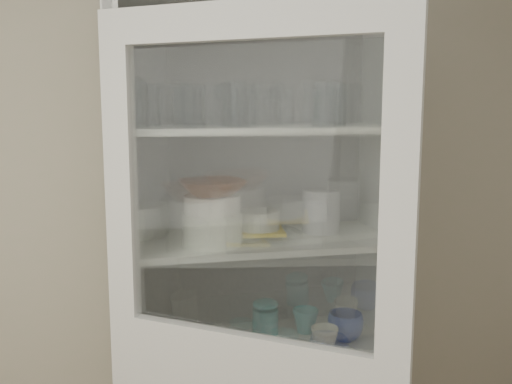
{
  "coord_description": "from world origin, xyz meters",
  "views": [
    {
      "loc": [
        -0.23,
        -0.69,
        1.73
      ],
      "look_at": [
        0.2,
        1.27,
        1.42
      ],
      "focal_mm": 40.0,
      "sensor_mm": 36.0,
      "label": 1
    }
  ],
  "objects_px": {
    "white_ramekin": "(258,220)",
    "grey_bowl_stack": "(321,211)",
    "goblet_1": "(224,103)",
    "goblet_0": "(138,99)",
    "mug_blue": "(345,326)",
    "pantry_cabinet": "(253,315)",
    "terracotta_bowl": "(212,187)",
    "goblet_2": "(277,101)",
    "mug_teal": "(305,321)",
    "glass_platter": "(258,235)",
    "cream_bowl": "(212,204)",
    "measuring_cups": "(239,343)",
    "mug_white": "(325,339)",
    "plate_stack_front": "(212,229)",
    "white_canister": "(144,334)",
    "plate_stack_back": "(140,220)",
    "teal_jar": "(265,319)",
    "goblet_3": "(332,100)",
    "yellow_trivet": "(258,231)"
  },
  "relations": [
    {
      "from": "white_ramekin",
      "to": "grey_bowl_stack",
      "type": "bearing_deg",
      "value": 8.05
    },
    {
      "from": "goblet_1",
      "to": "grey_bowl_stack",
      "type": "relative_size",
      "value": 1.0
    },
    {
      "from": "goblet_0",
      "to": "mug_blue",
      "type": "relative_size",
      "value": 1.4
    },
    {
      "from": "pantry_cabinet",
      "to": "terracotta_bowl",
      "type": "height_order",
      "value": "pantry_cabinet"
    },
    {
      "from": "mug_blue",
      "to": "white_ramekin",
      "type": "bearing_deg",
      "value": 152.02
    },
    {
      "from": "goblet_1",
      "to": "goblet_2",
      "type": "distance_m",
      "value": 0.2
    },
    {
      "from": "goblet_1",
      "to": "goblet_2",
      "type": "relative_size",
      "value": 0.94
    },
    {
      "from": "goblet_0",
      "to": "goblet_2",
      "type": "xyz_separation_m",
      "value": [
        0.51,
        0.01,
        -0.01
      ]
    },
    {
      "from": "goblet_1",
      "to": "mug_teal",
      "type": "xyz_separation_m",
      "value": [
        0.3,
        -0.05,
        -0.83
      ]
    },
    {
      "from": "glass_platter",
      "to": "cream_bowl",
      "type": "bearing_deg",
      "value": -156.73
    },
    {
      "from": "goblet_1",
      "to": "measuring_cups",
      "type": "height_order",
      "value": "goblet_1"
    },
    {
      "from": "mug_white",
      "to": "measuring_cups",
      "type": "distance_m",
      "value": 0.31
    },
    {
      "from": "plate_stack_front",
      "to": "white_canister",
      "type": "bearing_deg",
      "value": 156.81
    },
    {
      "from": "plate_stack_back",
      "to": "measuring_cups",
      "type": "xyz_separation_m",
      "value": [
        0.34,
        -0.17,
        -0.44
      ]
    },
    {
      "from": "white_ramekin",
      "to": "measuring_cups",
      "type": "relative_size",
      "value": 1.72
    },
    {
      "from": "goblet_1",
      "to": "mug_teal",
      "type": "bearing_deg",
      "value": -9.18
    },
    {
      "from": "grey_bowl_stack",
      "to": "white_canister",
      "type": "height_order",
      "value": "grey_bowl_stack"
    },
    {
      "from": "mug_teal",
      "to": "terracotta_bowl",
      "type": "bearing_deg",
      "value": -167.76
    },
    {
      "from": "teal_jar",
      "to": "measuring_cups",
      "type": "height_order",
      "value": "teal_jar"
    },
    {
      "from": "mug_blue",
      "to": "goblet_3",
      "type": "bearing_deg",
      "value": 81.03
    },
    {
      "from": "plate_stack_front",
      "to": "mug_blue",
      "type": "relative_size",
      "value": 1.53
    },
    {
      "from": "goblet_2",
      "to": "grey_bowl_stack",
      "type": "height_order",
      "value": "goblet_2"
    },
    {
      "from": "plate_stack_back",
      "to": "cream_bowl",
      "type": "height_order",
      "value": "cream_bowl"
    },
    {
      "from": "plate_stack_back",
      "to": "grey_bowl_stack",
      "type": "relative_size",
      "value": 1.32
    },
    {
      "from": "glass_platter",
      "to": "grey_bowl_stack",
      "type": "height_order",
      "value": "grey_bowl_stack"
    },
    {
      "from": "plate_stack_front",
      "to": "mug_white",
      "type": "height_order",
      "value": "plate_stack_front"
    },
    {
      "from": "yellow_trivet",
      "to": "goblet_1",
      "type": "bearing_deg",
      "value": 135.77
    },
    {
      "from": "cream_bowl",
      "to": "measuring_cups",
      "type": "distance_m",
      "value": 0.53
    },
    {
      "from": "plate_stack_front",
      "to": "glass_platter",
      "type": "distance_m",
      "value": 0.2
    },
    {
      "from": "goblet_1",
      "to": "grey_bowl_stack",
      "type": "xyz_separation_m",
      "value": [
        0.35,
        -0.07,
        -0.4
      ]
    },
    {
      "from": "terracotta_bowl",
      "to": "goblet_2",
      "type": "bearing_deg",
      "value": 35.17
    },
    {
      "from": "goblet_1",
      "to": "pantry_cabinet",
      "type": "bearing_deg",
      "value": -17.58
    },
    {
      "from": "yellow_trivet",
      "to": "white_ramekin",
      "type": "distance_m",
      "value": 0.04
    },
    {
      "from": "pantry_cabinet",
      "to": "mug_teal",
      "type": "height_order",
      "value": "pantry_cabinet"
    },
    {
      "from": "goblet_0",
      "to": "grey_bowl_stack",
      "type": "bearing_deg",
      "value": -6.47
    },
    {
      "from": "mug_white",
      "to": "white_canister",
      "type": "height_order",
      "value": "white_canister"
    },
    {
      "from": "goblet_1",
      "to": "mug_white",
      "type": "xyz_separation_m",
      "value": [
        0.32,
        -0.23,
        -0.83
      ]
    },
    {
      "from": "pantry_cabinet",
      "to": "yellow_trivet",
      "type": "xyz_separation_m",
      "value": [
        0.01,
        -0.07,
        0.35
      ]
    },
    {
      "from": "terracotta_bowl",
      "to": "white_ramekin",
      "type": "distance_m",
      "value": 0.23
    },
    {
      "from": "glass_platter",
      "to": "white_ramekin",
      "type": "xyz_separation_m",
      "value": [
        0.0,
        0.0,
        0.06
      ]
    },
    {
      "from": "glass_platter",
      "to": "teal_jar",
      "type": "relative_size",
      "value": 2.7
    },
    {
      "from": "yellow_trivet",
      "to": "teal_jar",
      "type": "xyz_separation_m",
      "value": [
        0.04,
        0.07,
        -0.37
      ]
    },
    {
      "from": "goblet_2",
      "to": "goblet_3",
      "type": "distance_m",
      "value": 0.2
    },
    {
      "from": "pantry_cabinet",
      "to": "glass_platter",
      "type": "relative_size",
      "value": 6.58
    },
    {
      "from": "glass_platter",
      "to": "plate_stack_back",
      "type": "bearing_deg",
      "value": 162.26
    },
    {
      "from": "mug_teal",
      "to": "mug_blue",
      "type": "bearing_deg",
      "value": -45.83
    },
    {
      "from": "glass_platter",
      "to": "mug_blue",
      "type": "relative_size",
      "value": 2.39
    },
    {
      "from": "white_ramekin",
      "to": "teal_jar",
      "type": "xyz_separation_m",
      "value": [
        0.04,
        0.07,
        -0.4
      ]
    },
    {
      "from": "cream_bowl",
      "to": "white_canister",
      "type": "relative_size",
      "value": 1.66
    },
    {
      "from": "pantry_cabinet",
      "to": "measuring_cups",
      "type": "xyz_separation_m",
      "value": [
        -0.07,
        -0.11,
        -0.06
      ]
    }
  ]
}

